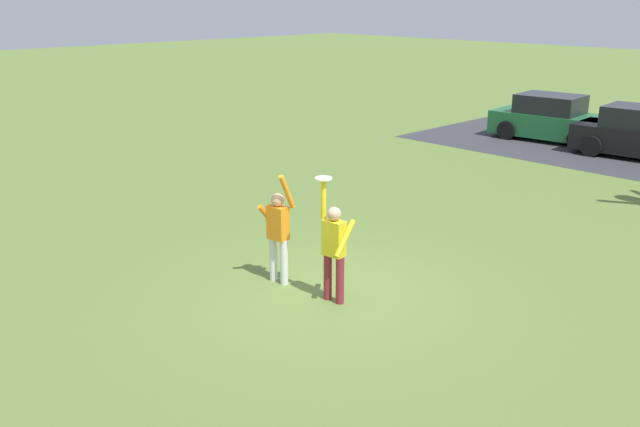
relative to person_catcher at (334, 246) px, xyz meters
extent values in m
plane|color=olive|center=(-0.29, 0.18, -0.98)|extent=(120.00, 120.00, 0.00)
cylinder|color=maroon|center=(0.13, 0.01, -0.57)|extent=(0.14, 0.14, 0.82)
cylinder|color=maroon|center=(-0.13, -0.01, -0.57)|extent=(0.14, 0.14, 0.82)
cube|color=gold|center=(0.00, 0.00, 0.14)|extent=(0.38, 0.26, 0.60)
sphere|color=tan|center=(0.00, 0.00, 0.55)|extent=(0.23, 0.23, 0.23)
cylinder|color=gold|center=(0.22, 0.02, 0.19)|extent=(0.13, 0.49, 0.57)
cylinder|color=gold|center=(-0.22, -0.02, 0.77)|extent=(0.09, 0.09, 0.66)
cylinder|color=silver|center=(-1.37, -0.15, -0.57)|extent=(0.14, 0.14, 0.82)
cylinder|color=silver|center=(-1.12, -0.12, -0.57)|extent=(0.14, 0.14, 0.82)
cube|color=orange|center=(-1.25, -0.14, 0.14)|extent=(0.38, 0.26, 0.60)
sphere|color=tan|center=(-1.25, -0.14, 0.55)|extent=(0.23, 0.23, 0.23)
cylinder|color=orange|center=(-1.47, -0.16, 0.19)|extent=(0.13, 0.49, 0.57)
cylinder|color=orange|center=(-1.02, -0.11, 0.74)|extent=(0.12, 0.36, 0.64)
cylinder|color=white|center=(-0.22, -0.02, 1.11)|extent=(0.28, 0.28, 0.02)
cube|color=#1E6633|center=(-4.10, 15.03, -0.43)|extent=(4.24, 2.14, 0.80)
cube|color=black|center=(-4.25, 15.02, 0.29)|extent=(2.23, 1.81, 0.64)
cylinder|color=black|center=(-2.91, 16.05, -0.65)|extent=(0.68, 0.28, 0.66)
cylinder|color=black|center=(-2.75, 14.23, -0.65)|extent=(0.68, 0.28, 0.66)
cylinder|color=black|center=(-5.44, 15.83, -0.65)|extent=(0.68, 0.28, 0.66)
cylinder|color=black|center=(-5.29, 14.02, -0.65)|extent=(0.68, 0.28, 0.66)
cylinder|color=black|center=(-2.10, 15.36, -0.65)|extent=(0.68, 0.28, 0.66)
cylinder|color=black|center=(-1.95, 13.54, -0.65)|extent=(0.68, 0.28, 0.66)
camera|label=1|loc=(7.41, -7.48, 3.92)|focal=38.49mm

